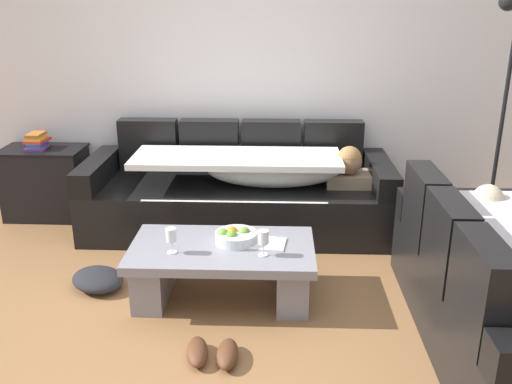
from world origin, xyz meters
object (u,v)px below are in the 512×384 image
Objects in this scene: couch_along_wall at (243,193)px; wine_glass_near_left at (171,236)px; book_stack_on_cabinet at (37,141)px; open_magazine at (264,243)px; fruit_bowl at (235,236)px; pair_of_shoes at (212,353)px; coffee_table at (222,265)px; wine_glass_near_right at (263,238)px; couch_near_window at (505,291)px; side_cabinet at (46,183)px; crumpled_garment at (98,279)px; floor_lamp at (500,105)px.

wine_glass_near_left is at bearing -106.12° from couch_along_wall.
open_magazine is at bearing -33.89° from book_stack_on_cabinet.
couch_along_wall is 10.62× the size of book_stack_on_cabinet.
fruit_bowl is 2.30m from book_stack_on_cabinet.
coffee_table is at bearing 90.45° from pair_of_shoes.
wine_glass_near_right reaches higher than open_magazine.
wine_glass_near_right is at bearing -37.00° from book_stack_on_cabinet.
wine_glass_near_right is 2.56m from book_stack_on_cabinet.
couch_near_window is (1.59, -1.63, 0.01)m from couch_along_wall.
pair_of_shoes is at bearing -91.95° from couch_along_wall.
coffee_table is (-1.66, 0.44, -0.10)m from couch_near_window.
pair_of_shoes is (-0.27, -0.72, -0.34)m from open_magazine.
fruit_bowl is 0.84m from pair_of_shoes.
side_cabinet reaches higher than pair_of_shoes.
couch_along_wall is at bearing 88.05° from pair_of_shoes.
couch_near_window reaches higher than fruit_bowl.
pair_of_shoes is at bearing -41.70° from crumpled_garment.
wine_glass_near_right is at bearing -81.18° from couch_along_wall.
floor_lamp is 6.27× the size of pair_of_shoes.
floor_lamp is (1.80, 1.02, 0.73)m from open_magazine.
crumpled_garment is (0.85, -1.30, -0.26)m from side_cabinet.
floor_lamp reaches higher than book_stack_on_cabinet.
fruit_bowl reaches higher than open_magazine.
wine_glass_near_left reaches higher than coffee_table.
book_stack_on_cabinet is (-1.85, 1.35, 0.28)m from fruit_bowl.
wine_glass_near_left is 0.61m from open_magazine.
wine_glass_near_left is at bearing 118.61° from pair_of_shoes.
coffee_table is 0.62× the size of floor_lamp.
book_stack_on_cabinet is (-1.46, 1.52, 0.21)m from wine_glass_near_left.
floor_lamp is at bearing 40.22° from pair_of_shoes.
crumpled_garment is at bearing -56.93° from side_cabinet.
couch_near_window reaches higher than wine_glass_near_left.
couch_near_window is at bearing -14.98° from coffee_table.
floor_lamp is (2.37, 1.17, 0.62)m from wine_glass_near_left.
couch_along_wall is 1.31× the size of floor_lamp.
wine_glass_near_left is 0.75m from crumpled_garment.
side_cabinet is 1.80× the size of crumpled_garment.
coffee_table is 0.31m from open_magazine.
open_magazine is 0.70× the size of crumpled_garment.
side_cabinet is (-1.81, 1.35, -0.10)m from fruit_bowl.
open_magazine is 2.48m from book_stack_on_cabinet.
coffee_table is (-0.07, -1.18, -0.09)m from couch_along_wall.
coffee_table is at bearing -6.79° from crumpled_garment.
coffee_table reaches higher than crumpled_garment.
floor_lamp is at bearing 17.92° from crumpled_garment.
fruit_bowl is at bearing -2.62° from crumpled_garment.
fruit_bowl is 2.26m from side_cabinet.
book_stack_on_cabinet is 0.60× the size of crumpled_garment.
book_stack_on_cabinet is 3.87m from floor_lamp.
fruit_bowl reaches higher than crumpled_garment.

